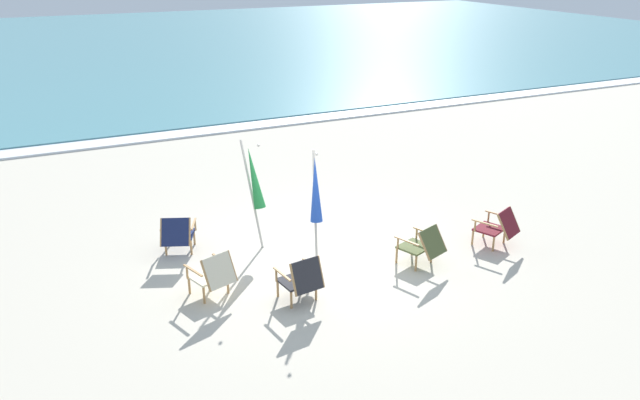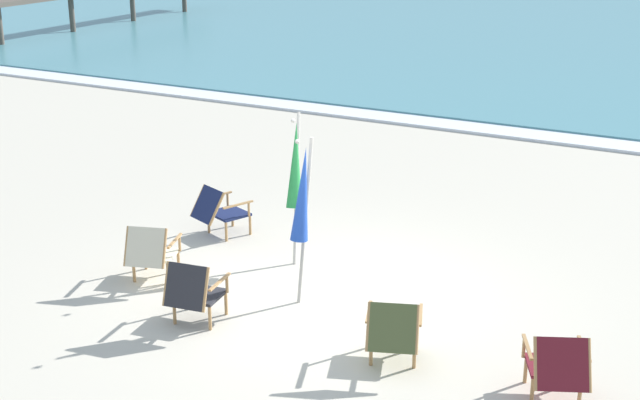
% 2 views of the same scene
% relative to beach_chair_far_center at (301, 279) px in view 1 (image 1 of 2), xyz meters
% --- Properties ---
extents(ground_plane, '(80.00, 80.00, 0.00)m').
position_rel_beach_chair_far_center_xyz_m(ground_plane, '(1.04, 1.40, -0.43)').
color(ground_plane, beige).
extents(sea, '(80.00, 40.00, 0.10)m').
position_rel_beach_chair_far_center_xyz_m(sea, '(1.04, 31.00, -0.38)').
color(sea, teal).
rests_on(sea, ground).
extents(surf_band, '(80.00, 1.10, 0.06)m').
position_rel_beach_chair_far_center_xyz_m(surf_band, '(1.04, 10.70, -0.40)').
color(surf_band, white).
rests_on(surf_band, ground).
extents(beach_chair_far_center, '(0.67, 0.75, 0.82)m').
position_rel_beach_chair_far_center_xyz_m(beach_chair_far_center, '(0.00, 0.00, 0.00)').
color(beach_chair_far_center, '#28282D').
rests_on(beach_chair_far_center, ground).
extents(beach_chair_back_right, '(0.77, 0.86, 0.80)m').
position_rel_beach_chair_far_center_xyz_m(beach_chair_back_right, '(-1.23, 0.76, -0.00)').
color(beach_chair_back_right, beige).
rests_on(beach_chair_back_right, ground).
extents(beach_chair_back_left, '(0.84, 0.93, 0.78)m').
position_rel_beach_chair_far_center_xyz_m(beach_chair_back_left, '(4.20, 0.29, -0.01)').
color(beach_chair_back_left, maroon).
rests_on(beach_chair_back_left, ground).
extents(beach_chair_front_right, '(0.82, 0.93, 0.77)m').
position_rel_beach_chair_far_center_xyz_m(beach_chair_front_right, '(-1.39, 2.56, -0.01)').
color(beach_chair_front_right, '#19234C').
rests_on(beach_chair_front_right, ground).
extents(beach_chair_mid_center, '(0.81, 0.93, 0.77)m').
position_rel_beach_chair_far_center_xyz_m(beach_chair_mid_center, '(2.46, 0.23, -0.01)').
color(beach_chair_mid_center, '#515B33').
rests_on(beach_chair_mid_center, ground).
extents(umbrella_furled_green, '(0.38, 0.62, 2.07)m').
position_rel_beach_chair_far_center_xyz_m(umbrella_furled_green, '(0.06, 2.32, 0.92)').
color(umbrella_furled_green, '#B7B2A8').
rests_on(umbrella_furled_green, ground).
extents(umbrella_furled_blue, '(0.29, 0.40, 2.12)m').
position_rel_beach_chair_far_center_xyz_m(umbrella_furled_blue, '(0.80, 1.20, 0.95)').
color(umbrella_furled_blue, '#B7B2A8').
rests_on(umbrella_furled_blue, ground).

